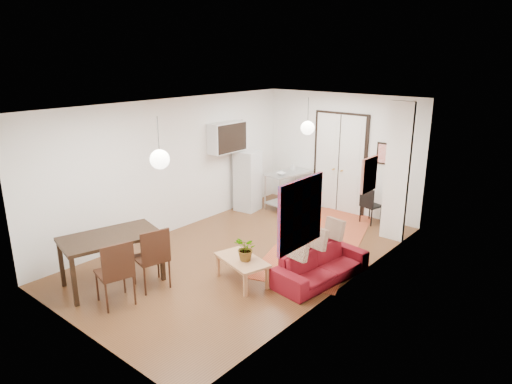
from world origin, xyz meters
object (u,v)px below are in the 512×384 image
Objects in this scene: kitchen_counter at (288,185)px; fridge at (248,181)px; sofa at (321,265)px; coffee_table at (242,262)px; black_side_chair at (373,201)px; dining_chair_far at (120,264)px; dining_chair_near at (156,250)px; dining_table at (110,241)px.

kitchen_counter is 1.06m from fridge.
sofa is 1.67× the size of coffee_table.
coffee_table is at bearing -58.58° from fridge.
kitchen_counter is at bearing 24.07° from black_side_chair.
black_side_chair is (-0.62, 3.21, 0.23)m from sofa.
coffee_table is 0.86× the size of kitchen_counter.
fridge reaches higher than sofa.
fridge is at bearing 36.70° from black_side_chair.
fridge reaches higher than dining_chair_far.
kitchen_counter is at bearing 115.22° from coffee_table.
sofa is at bearing -37.58° from kitchen_counter.
coffee_table is 4.19m from black_side_chair.
dining_chair_far is at bearing 149.93° from sofa.
fridge is at bearing -146.36° from dining_chair_near.
dining_chair_near is (-1.07, -0.97, 0.25)m from coffee_table.
dining_chair_near reaches higher than black_side_chair.
fridge reaches higher than black_side_chair.
fridge is 0.86× the size of dining_table.
sofa is 3.96m from kitchen_counter.
coffee_table is 4.19m from kitchen_counter.
black_side_chair reaches higher than coffee_table.
coffee_table is 1.47m from dining_chair_near.
dining_table is at bearing 139.94° from sofa.
fridge is at bearing 99.99° from dining_table.
fridge reaches higher than coffee_table.
fridge is 4.47m from dining_table.
sofa is at bearing 156.34° from dining_chair_far.
black_side_chair is at bearing 15.02° from fridge.
kitchen_counter is 2.18m from black_side_chair.
dining_chair_far is 1.26× the size of black_side_chair.
sofa is at bearing 147.54° from dining_chair_near.
dining_chair_far is at bearing 14.41° from dining_chair_near.
fridge is 1.39× the size of dining_chair_near.
fridge reaches higher than kitchen_counter.
dining_table is at bearing -139.57° from coffee_table.
dining_table is (-1.67, -1.43, 0.40)m from coffee_table.
kitchen_counter is 4.80m from dining_chair_near.
coffee_table is at bearing 161.59° from dining_chair_far.
coffee_table is (-0.98, -0.96, 0.11)m from sofa.
dining_chair_far reaches higher than dining_table.
sofa is 1.44× the size of kitchen_counter.
coffee_table is 0.73× the size of fridge.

